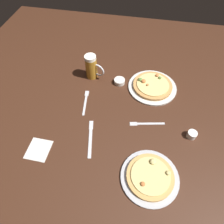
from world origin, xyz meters
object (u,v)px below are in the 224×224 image
object	(u,v)px
beer_mug_dark	(92,67)
ramekin_butter	(192,135)
napkin_folded	(39,149)
pizza_plate_near	(150,177)
fork_spare	(146,124)
ramekin_sauce	(119,81)
knife_right	(90,138)
pizza_plate_far	(152,86)
fork_left	(85,102)

from	to	relation	value
beer_mug_dark	ramekin_butter	size ratio (longest dim) A/B	3.29
beer_mug_dark	napkin_folded	world-z (taller)	beer_mug_dark
napkin_folded	pizza_plate_near	bearing A→B (deg)	-3.56
pizza_plate_near	fork_spare	distance (m)	0.32
ramekin_sauce	ramekin_butter	world-z (taller)	ramekin_butter
knife_right	fork_spare	world-z (taller)	same
pizza_plate_far	fork_left	bearing A→B (deg)	-153.14
pizza_plate_near	beer_mug_dark	xyz separation A→B (m)	(-0.46, 0.66, 0.07)
ramekin_sauce	knife_right	bearing A→B (deg)	-100.37
napkin_folded	pizza_plate_far	bearing A→B (deg)	45.49
beer_mug_dark	fork_spare	distance (m)	0.54
pizza_plate_near	pizza_plate_far	world-z (taller)	same
ramekin_sauce	fork_left	size ratio (longest dim) A/B	0.37
pizza_plate_far	knife_right	bearing A→B (deg)	-124.34
ramekin_sauce	knife_right	distance (m)	0.48
beer_mug_dark	ramekin_butter	world-z (taller)	beer_mug_dark
ramekin_sauce	fork_left	bearing A→B (deg)	-130.75
knife_right	fork_spare	distance (m)	0.34
ramekin_sauce	fork_spare	distance (m)	0.38
ramekin_sauce	knife_right	xyz separation A→B (m)	(-0.09, -0.47, -0.01)
napkin_folded	ramekin_sauce	bearing A→B (deg)	59.69
pizza_plate_far	fork_left	world-z (taller)	pizza_plate_far
ramekin_butter	fork_left	bearing A→B (deg)	168.72
ramekin_butter	fork_spare	size ratio (longest dim) A/B	0.26
ramekin_butter	fork_spare	bearing A→B (deg)	171.83
napkin_folded	fork_left	distance (m)	0.41
fork_spare	fork_left	bearing A→B (deg)	166.76
beer_mug_dark	fork_left	world-z (taller)	beer_mug_dark
ramekin_sauce	fork_spare	bearing A→B (deg)	-54.87
pizza_plate_near	fork_spare	xyz separation A→B (m)	(-0.04, 0.32, -0.01)
pizza_plate_near	ramekin_butter	xyz separation A→B (m)	(0.21, 0.28, 0.00)
fork_left	beer_mug_dark	bearing A→B (deg)	92.96
pizza_plate_near	fork_left	xyz separation A→B (m)	(-0.45, 0.41, -0.01)
ramekin_butter	knife_right	world-z (taller)	ramekin_butter
ramekin_butter	beer_mug_dark	bearing A→B (deg)	150.86
ramekin_sauce	fork_left	world-z (taller)	ramekin_sauce
pizza_plate_far	fork_spare	xyz separation A→B (m)	(-0.01, -0.31, -0.01)
knife_right	fork_left	bearing A→B (deg)	111.51
ramekin_butter	napkin_folded	xyz separation A→B (m)	(-0.82, -0.24, -0.02)
pizza_plate_near	fork_left	world-z (taller)	pizza_plate_near
napkin_folded	knife_right	world-z (taller)	napkin_folded
pizza_plate_far	fork_left	size ratio (longest dim) A/B	1.59
ramekin_sauce	fork_spare	world-z (taller)	ramekin_sauce
pizza_plate_near	knife_right	size ratio (longest dim) A/B	1.21
fork_left	fork_spare	bearing A→B (deg)	-13.24
ramekin_butter	fork_spare	distance (m)	0.26
pizza_plate_near	ramekin_butter	size ratio (longest dim) A/B	5.48
fork_spare	knife_right	bearing A→B (deg)	-152.50
ramekin_sauce	napkin_folded	distance (m)	0.68
beer_mug_dark	fork_left	xyz separation A→B (m)	(0.01, -0.24, -0.08)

